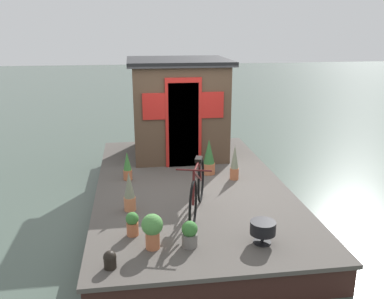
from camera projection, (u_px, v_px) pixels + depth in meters
The scene contains 13 objects.
ground_plane at pixel (190, 207), 7.73m from camera, with size 60.00×60.00×0.00m, color #47564C.
houseboat_deck at pixel (190, 195), 7.66m from camera, with size 5.97×3.35×0.48m.
houseboat_cabin at pixel (178, 107), 9.07m from camera, with size 1.99×2.14×2.08m.
bicycle at pixel (197, 189), 6.25m from camera, with size 1.65×0.60×0.86m.
potted_plant_lavender at pixel (127, 167), 7.70m from camera, with size 0.17×0.17×0.54m.
potted_plant_thyme at pixel (129, 192), 6.40m from camera, with size 0.18×0.18×0.63m.
potted_plant_fern at pixel (190, 234), 5.38m from camera, with size 0.21×0.21×0.35m.
potted_plant_succulent at pixel (209, 158), 7.98m from camera, with size 0.24×0.24×0.69m.
potted_plant_ivy at pixel (152, 229), 5.30m from camera, with size 0.28×0.28×0.47m.
potted_plant_mint at pixel (132, 223), 5.66m from camera, with size 0.18×0.18×0.34m.
potted_plant_geranium at pixel (235, 163), 7.70m from camera, with size 0.16×0.16×0.66m.
charcoal_grill at pixel (263, 229), 5.45m from camera, with size 0.34×0.34×0.31m.
mooring_bollard at pixel (110, 260), 4.91m from camera, with size 0.16×0.16×0.22m.
Camera 1 is at (-7.03, 0.99, 3.24)m, focal length 38.97 mm.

